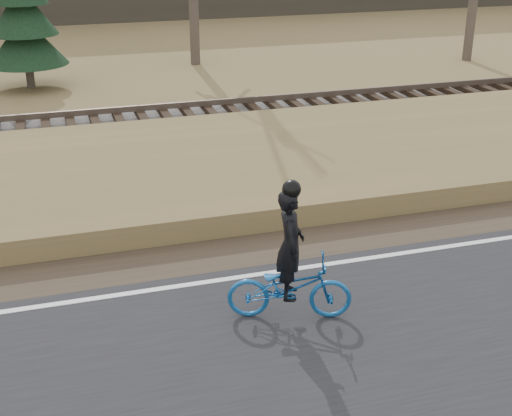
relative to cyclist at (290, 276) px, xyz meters
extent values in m
plane|color=brown|center=(-0.65, 1.12, -0.72)|extent=(120.00, 120.00, 0.00)
cube|color=black|center=(-0.65, -1.38, -0.69)|extent=(120.00, 6.00, 0.06)
cube|color=silver|center=(-0.65, 1.32, -0.66)|extent=(120.00, 0.12, 0.01)
cube|color=#473A2B|center=(-0.65, 2.32, -0.70)|extent=(120.00, 1.60, 0.04)
cube|color=brown|center=(-0.65, 5.32, -0.50)|extent=(120.00, 5.00, 0.44)
cube|color=slate|center=(-0.65, 9.12, -0.50)|extent=(120.00, 3.00, 0.45)
cube|color=black|center=(-0.65, 9.12, -0.20)|extent=(120.00, 2.40, 0.14)
cube|color=brown|center=(-0.65, 8.40, -0.06)|extent=(120.00, 0.07, 0.15)
cube|color=brown|center=(-0.65, 9.84, -0.06)|extent=(120.00, 0.07, 0.15)
imported|color=#165599|center=(0.00, 0.00, -0.20)|extent=(1.88, 1.14, 0.93)
imported|color=black|center=(0.00, 0.00, 0.49)|extent=(0.55, 0.68, 1.61)
sphere|color=black|center=(0.00, 0.00, 1.31)|extent=(0.26, 0.26, 0.26)
cylinder|color=#50463B|center=(-3.35, 15.94, -0.20)|extent=(0.28, 0.28, 1.04)
cone|color=#16321B|center=(-3.35, 15.94, 0.81)|extent=(2.60, 2.60, 1.51)
cone|color=#16321B|center=(-3.35, 15.94, 1.76)|extent=(2.15, 2.15, 1.51)
camera|label=1|loc=(-3.06, -8.35, 4.82)|focal=50.00mm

